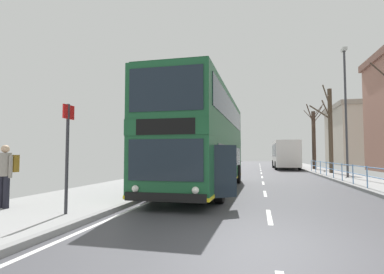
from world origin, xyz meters
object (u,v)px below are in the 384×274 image
(bus_stop_sign_near, at_px, (67,146))
(street_lamp_far_side, at_px, (346,103))
(bare_tree_far_01, at_px, (330,128))
(pedestrian_with_backpack, at_px, (6,171))
(double_decker_bus_main, at_px, (204,140))
(background_building_00, at_px, (374,135))
(bare_tree_far_02, at_px, (314,138))
(background_bus_far_lane, at_px, (285,154))

(bus_stop_sign_near, height_order, street_lamp_far_side, street_lamp_far_side)
(bare_tree_far_01, bearing_deg, pedestrian_with_backpack, -123.19)
(bus_stop_sign_near, distance_m, street_lamp_far_side, 18.47)
(double_decker_bus_main, relative_size, background_building_00, 0.91)
(bus_stop_sign_near, bearing_deg, background_building_00, 63.75)
(bus_stop_sign_near, distance_m, bare_tree_far_02, 28.88)
(double_decker_bus_main, distance_m, background_building_00, 44.51)
(double_decker_bus_main, bearing_deg, background_building_00, 62.53)
(bare_tree_far_02, bearing_deg, bus_stop_sign_near, -111.35)
(street_lamp_far_side, bearing_deg, bare_tree_far_01, 88.98)
(background_bus_far_lane, distance_m, pedestrian_with_backpack, 30.86)
(street_lamp_far_side, relative_size, bare_tree_far_02, 1.24)
(bare_tree_far_01, relative_size, bare_tree_far_02, 1.04)
(bus_stop_sign_near, xyz_separation_m, bare_tree_far_01, (10.58, 19.90, 1.99))
(bare_tree_far_02, bearing_deg, background_building_00, 57.60)
(street_lamp_far_side, bearing_deg, background_building_00, 68.57)
(pedestrian_with_backpack, distance_m, bare_tree_far_01, 23.48)
(bare_tree_far_02, relative_size, background_building_00, 0.55)
(background_bus_far_lane, height_order, pedestrian_with_backpack, background_bus_far_lane)
(background_bus_far_lane, bearing_deg, bus_stop_sign_near, -104.78)
(background_bus_far_lane, xyz_separation_m, background_building_00, (15.03, 16.72, 3.11))
(bus_stop_sign_near, height_order, bare_tree_far_01, bare_tree_far_01)
(pedestrian_with_backpack, height_order, bare_tree_far_02, bare_tree_far_02)
(pedestrian_with_backpack, xyz_separation_m, bus_stop_sign_near, (2.19, -0.37, 0.67))
(pedestrian_with_backpack, height_order, bare_tree_far_01, bare_tree_far_01)
(pedestrian_with_backpack, bearing_deg, street_lamp_far_side, 48.78)
(background_bus_far_lane, height_order, bus_stop_sign_near, background_bus_far_lane)
(double_decker_bus_main, height_order, bare_tree_far_01, bare_tree_far_01)
(double_decker_bus_main, relative_size, pedestrian_with_backpack, 6.55)
(pedestrian_with_backpack, bearing_deg, double_decker_bus_main, 55.15)
(background_bus_far_lane, bearing_deg, background_building_00, 48.05)
(double_decker_bus_main, height_order, background_bus_far_lane, double_decker_bus_main)
(background_bus_far_lane, distance_m, street_lamp_far_side, 15.34)
(bus_stop_sign_near, xyz_separation_m, street_lamp_far_side, (10.49, 14.85, 3.25))
(bus_stop_sign_near, xyz_separation_m, background_building_00, (22.83, 46.29, 2.98))
(double_decker_bus_main, relative_size, bus_stop_sign_near, 4.14)
(background_bus_far_lane, relative_size, bus_stop_sign_near, 3.30)
(pedestrian_with_backpack, height_order, street_lamp_far_side, street_lamp_far_side)
(pedestrian_with_backpack, relative_size, bus_stop_sign_near, 0.63)
(pedestrian_with_backpack, distance_m, background_building_00, 52.42)
(bus_stop_sign_near, relative_size, bare_tree_far_02, 0.40)
(double_decker_bus_main, distance_m, bus_stop_sign_near, 7.26)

